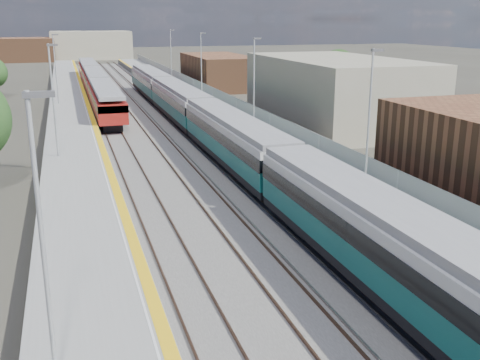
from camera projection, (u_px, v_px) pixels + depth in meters
name	position (u px, v px, depth m)	size (l,w,h in m)	color
ground	(166.00, 123.00, 56.23)	(320.00, 320.00, 0.00)	#47443A
ballast_bed	(140.00, 120.00, 57.87)	(10.50, 155.00, 0.06)	#565451
tracks	(144.00, 116.00, 59.56)	(8.96, 160.00, 0.17)	#4C3323
platform_right	(211.00, 111.00, 59.87)	(4.70, 155.00, 8.52)	slate
platform_left	(71.00, 118.00, 55.79)	(4.30, 155.00, 8.52)	slate
buildings	(19.00, 16.00, 129.43)	(72.00, 185.50, 40.00)	brown
green_train	(202.00, 116.00, 47.34)	(2.75, 76.73, 3.03)	black
red_train	(95.00, 82.00, 74.12)	(2.67, 54.28, 3.37)	black
tree_d	(338.00, 68.00, 70.76)	(4.74, 4.74, 6.42)	#382619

